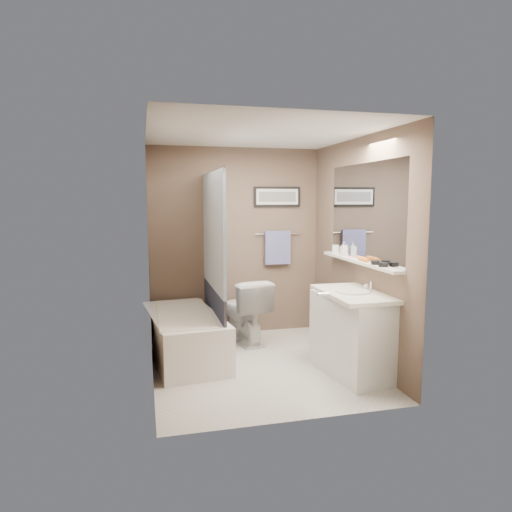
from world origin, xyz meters
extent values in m
plane|color=beige|center=(0.00, 0.00, 0.00)|extent=(2.50, 2.50, 0.00)
cube|color=silver|center=(0.00, 0.00, 2.38)|extent=(2.20, 2.50, 0.04)
cube|color=brown|center=(0.00, 1.23, 1.20)|extent=(2.20, 0.04, 2.40)
cube|color=brown|center=(0.00, -1.23, 1.20)|extent=(2.20, 0.04, 2.40)
cube|color=brown|center=(-1.08, 0.00, 1.20)|extent=(0.04, 2.50, 2.40)
cube|color=brown|center=(1.08, 0.00, 1.20)|extent=(0.04, 2.50, 2.40)
cube|color=beige|center=(-1.09, 0.50, 1.00)|extent=(0.02, 1.55, 2.00)
cylinder|color=silver|center=(-0.40, 0.50, 2.05)|extent=(0.02, 1.55, 0.02)
cube|color=silver|center=(-0.40, 0.50, 1.40)|extent=(0.03, 1.45, 1.28)
cube|color=#222940|center=(-0.40, 0.50, 0.58)|extent=(0.03, 1.45, 0.36)
cube|color=silver|center=(1.09, -0.15, 1.62)|extent=(0.02, 1.60, 1.00)
cube|color=silver|center=(1.04, -0.15, 1.10)|extent=(0.12, 1.60, 0.03)
cylinder|color=silver|center=(0.55, 1.22, 1.30)|extent=(0.60, 0.02, 0.02)
cube|color=#8D90CD|center=(0.55, 1.20, 1.12)|extent=(0.34, 0.05, 0.44)
cube|color=black|center=(0.55, 1.23, 1.78)|extent=(0.62, 0.02, 0.26)
cube|color=white|center=(0.55, 1.22, 1.78)|extent=(0.56, 0.00, 0.20)
cube|color=#595959|center=(0.55, 1.22, 1.78)|extent=(0.50, 0.00, 0.13)
cube|color=silver|center=(0.55, -1.24, 1.00)|extent=(0.80, 0.02, 2.00)
cylinder|color=silver|center=(0.22, -1.19, 1.00)|extent=(0.10, 0.02, 0.02)
cube|color=white|center=(-0.75, 0.43, 0.25)|extent=(0.88, 1.58, 0.50)
cube|color=white|center=(-0.75, 0.43, 0.50)|extent=(0.56, 1.36, 0.02)
imported|color=silver|center=(0.02, 0.83, 0.40)|extent=(0.60, 0.85, 0.79)
cube|color=silver|center=(0.85, -0.45, 0.40)|extent=(0.62, 0.96, 0.80)
cube|color=silver|center=(0.84, -0.45, 0.82)|extent=(0.54, 0.96, 0.04)
cylinder|color=silver|center=(0.83, -0.45, 0.85)|extent=(0.34, 0.34, 0.01)
cylinder|color=silver|center=(1.03, -0.45, 0.89)|extent=(0.02, 0.02, 0.10)
sphere|color=silver|center=(1.03, -0.35, 0.87)|extent=(0.05, 0.05, 0.05)
cylinder|color=black|center=(1.04, -0.66, 1.14)|extent=(0.09, 0.09, 0.04)
cylinder|color=black|center=(1.04, -0.52, 1.14)|extent=(0.09, 0.09, 0.04)
cylinder|color=orange|center=(1.04, -0.26, 1.14)|extent=(0.05, 0.22, 0.04)
cube|color=#F998C2|center=(1.04, 0.07, 1.12)|extent=(0.03, 0.16, 0.01)
cylinder|color=silver|center=(1.04, 0.44, 1.17)|extent=(0.08, 0.08, 0.10)
imported|color=#999999|center=(1.04, 0.22, 1.19)|extent=(0.07, 0.08, 0.15)
camera|label=1|loc=(-1.15, -4.50, 1.74)|focal=32.00mm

